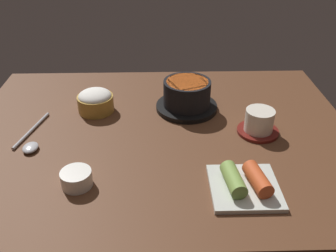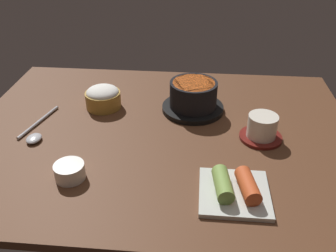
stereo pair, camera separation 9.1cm
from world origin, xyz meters
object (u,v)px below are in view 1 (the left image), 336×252
Objects in this scene: side_bowl_near at (77,178)px; stone_pot at (187,96)px; tea_cup_with_saucer at (259,122)px; spoon at (31,141)px; rice_bowl at (96,101)px; kimchi_plate at (245,183)px.

stone_pot is at bearing 51.86° from side_bowl_near.
tea_cup_with_saucer is (17.34, -12.84, -1.12)cm from stone_pot.
tea_cup_with_saucer is at bearing 24.27° from side_bowl_near.
spoon is at bearing 131.85° from side_bowl_near.
stone_pot is at bearing 22.48° from spoon.
stone_pot is at bearing 143.48° from tea_cup_with_saucer.
spoon is at bearing -130.98° from rice_bowl.
rice_bowl is 48.69cm from kimchi_plate.
kimchi_plate is at bearing -74.42° from stone_pot.
stone_pot is at bearing 105.58° from kimchi_plate.
kimchi_plate is at bearing -110.05° from tea_cup_with_saucer.
side_bowl_near is (-42.44, -19.14, -1.14)cm from tea_cup_with_saucer.
rice_bowl is 31.60cm from side_bowl_near.
tea_cup_with_saucer is at bearing -16.20° from rice_bowl.
stone_pot is 42.58cm from spoon.
stone_pot is 35.60cm from kimchi_plate.
tea_cup_with_saucer is 56.70cm from spoon.
stone_pot reaches higher than kimchi_plate.
tea_cup_with_saucer is (42.80, -12.44, -0.19)cm from rice_bowl.
tea_cup_with_saucer is at bearing 69.95° from kimchi_plate.
rice_bowl reaches higher than side_bowl_near.
stone_pot is 2.65× the size of side_bowl_near.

